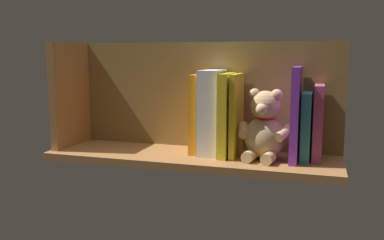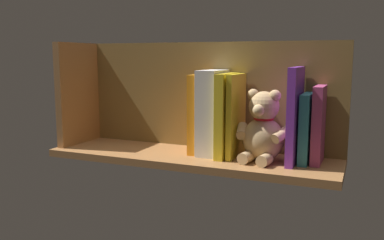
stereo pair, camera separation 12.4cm
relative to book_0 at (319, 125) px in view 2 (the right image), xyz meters
The scene contains 11 objects.
ground_plane 38.30cm from the book_0, ahead, with size 87.71×25.76×2.20cm, color #9E6B3D.
shelf_back_panel 37.46cm from the book_0, 10.98° to the right, with size 87.71×1.50×33.71cm, color olive.
shelf_side_divider 78.45cm from the book_0, ahead, with size 2.40×19.76×33.71cm, color #9E6B3D.
book_0 is the anchor object (origin of this frame).
book_1 3.37cm from the book_0, ahead, with size 2.58×12.73×19.20cm, color teal.
book_2 6.92cm from the book_0, 18.99° to the left, with size 2.15×15.96×26.40cm, color purple.
teddy_bear 15.20cm from the book_0, 16.22° to the left, with size 16.23×14.22×20.25cm.
book_3 23.20cm from the book_0, ahead, with size 1.60×14.79×24.21cm, color yellow.
book_4 25.92cm from the book_0, ahead, with size 2.65×15.68×24.37cm, color yellow.
dictionary_thick_white 30.75cm from the book_0, ahead, with size 5.95×13.79×25.24cm, color white.
book_5 35.43cm from the book_0, ahead, with size 2.39×12.69×23.87cm, color orange.
Camera 2 is at (-48.08, 112.94, 29.07)cm, focal length 38.69 mm.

